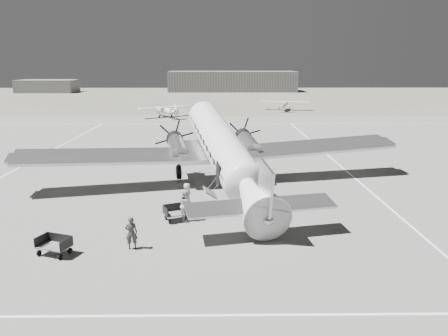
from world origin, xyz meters
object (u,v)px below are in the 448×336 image
baggage_cart_near (178,213)px  ground_crew (131,233)px  passenger (187,195)px  light_plane_right (284,105)px  ramp_agent (186,205)px  baggage_cart_far (54,246)px  shed_secondary (47,86)px  hangar_main (232,81)px  light_plane_left (166,111)px  dc3_airliner (224,152)px

baggage_cart_near → ground_crew: 4.68m
passenger → ground_crew: bearing=161.0°
baggage_cart_near → light_plane_right: bearing=52.3°
light_plane_right → ramp_agent: (-15.30, -63.16, -0.06)m
ground_crew → baggage_cart_far: bearing=1.2°
shed_secondary → baggage_cart_near: shed_secondary is taller
shed_secondary → light_plane_right: shed_secondary is taller
hangar_main → baggage_cart_near: 123.73m
light_plane_right → baggage_cart_far: bearing=-95.6°
baggage_cart_near → passenger: 2.64m
light_plane_left → baggage_cart_near: light_plane_left is taller
baggage_cart_near → baggage_cart_far: (-5.82, -4.91, -0.01)m
dc3_airliner → light_plane_left: (-9.80, 45.41, -1.94)m
dc3_airliner → passenger: dc3_airliner is taller
shed_secondary → ramp_agent: bearing=-65.7°
light_plane_right → ground_crew: bearing=-92.8°
ramp_agent → ground_crew: bearing=143.3°
hangar_main → ground_crew: hangar_main is taller
light_plane_left → light_plane_right: light_plane_left is taller
light_plane_right → baggage_cart_near: (-15.81, -63.15, -0.54)m
baggage_cart_far → shed_secondary: bearing=131.1°
light_plane_right → passenger: (-15.42, -60.56, -0.21)m
hangar_main → baggage_cart_near: size_ratio=24.16×
hangar_main → ground_crew: 128.05m
baggage_cart_near → light_plane_left: bearing=73.9°
light_plane_left → ground_crew: 56.43m
hangar_main → baggage_cart_near: hangar_main is taller
hangar_main → dc3_airliner: hangar_main is taller
shed_secondary → light_plane_left: 80.91m
hangar_main → light_plane_left: hangar_main is taller
baggage_cart_near → shed_secondary: bearing=90.4°
light_plane_left → passenger: size_ratio=6.07×
ground_crew → passenger: 7.21m
hangar_main → baggage_cart_far: bearing=-95.7°
baggage_cart_far → hangar_main: bearing=104.4°
light_plane_right → ground_crew: 69.67m
light_plane_right → light_plane_left: bearing=-141.8°
baggage_cart_far → light_plane_right: bearing=92.5°
light_plane_right → baggage_cart_far: (-21.63, -68.06, -0.55)m
ramp_agent → passenger: bearing=-3.0°
hangar_main → light_plane_left: (-13.90, -71.49, -2.27)m
light_plane_left → ramp_agent: light_plane_left is taller
ground_crew → passenger: (2.42, 6.80, -0.06)m
baggage_cart_near → ramp_agent: ramp_agent is taller
dc3_airliner → light_plane_left: dc3_airliner is taller
hangar_main → ramp_agent: hangar_main is taller
light_plane_right → baggage_cart_near: size_ratio=5.73×
light_plane_left → passenger: 49.96m
light_plane_left → passenger: bearing=-114.9°
hangar_main → shed_secondary: bearing=-175.2°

